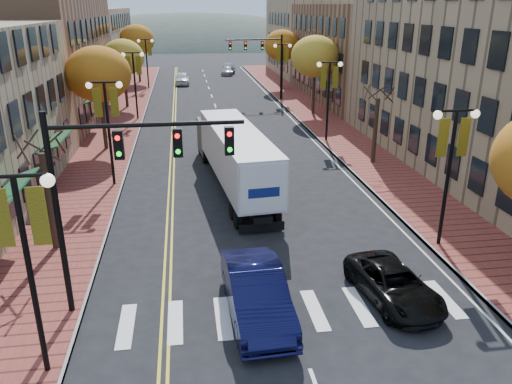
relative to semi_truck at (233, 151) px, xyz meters
name	(u,v)px	position (x,y,z in m)	size (l,w,h in m)	color
ground	(303,349)	(0.61, -15.05, -2.10)	(200.00, 200.00, 0.00)	black
sidewalk_left	(119,123)	(-8.39, 17.45, -2.02)	(4.00, 85.00, 0.15)	brown
sidewalk_right	(317,117)	(9.61, 17.45, -2.02)	(4.00, 85.00, 0.15)	brown
building_left_mid	(26,58)	(-16.39, 20.95, 3.40)	(12.00, 24.00, 11.00)	brown
building_left_far	(79,45)	(-16.39, 45.95, 2.65)	(12.00, 26.00, 9.50)	#9E8966
building_right_mid	(380,53)	(19.11, 26.95, 2.90)	(15.00, 24.00, 10.00)	brown
building_right_far	(326,36)	(19.11, 48.95, 3.40)	(15.00, 20.00, 11.00)	#9E8966
tree_left_a	(49,202)	(-8.39, -7.05, 0.15)	(0.28, 0.28, 4.20)	#382619
tree_left_b	(98,74)	(-8.39, 8.95, 3.35)	(4.48, 4.48, 7.21)	#382619
tree_left_c	(123,57)	(-8.39, 24.95, 2.96)	(4.16, 4.16, 6.69)	#382619
tree_left_d	(137,40)	(-8.39, 42.95, 3.50)	(4.61, 4.61, 7.42)	#382619
tree_right_b	(375,131)	(9.61, 2.95, 0.15)	(0.28, 0.28, 4.20)	#382619
tree_right_c	(315,57)	(9.61, 18.95, 3.35)	(4.48, 4.48, 7.21)	#382619
tree_right_d	(282,45)	(9.61, 34.95, 3.19)	(4.35, 4.35, 7.00)	#382619
lamp_left_a	(24,239)	(-6.89, -15.05, 2.19)	(1.96, 0.36, 6.05)	black
lamp_left_b	(107,113)	(-6.89, 0.95, 2.19)	(1.96, 0.36, 6.05)	black
lamp_left_c	(134,73)	(-6.89, 18.95, 2.19)	(1.96, 0.36, 6.05)	black
lamp_left_d	(146,54)	(-6.89, 36.95, 2.19)	(1.96, 0.36, 6.05)	black
lamp_right_a	(451,152)	(8.11, -9.05, 2.19)	(1.96, 0.36, 6.05)	black
lamp_right_b	(329,86)	(8.11, 8.95, 2.19)	(1.96, 0.36, 6.05)	black
lamp_right_c	(282,61)	(8.11, 26.95, 2.19)	(1.96, 0.36, 6.05)	black
traffic_mast_near	(116,175)	(-4.87, -12.05, 2.82)	(6.10, 0.35, 7.00)	black
traffic_mast_far	(264,55)	(6.09, 26.95, 2.82)	(6.10, 0.34, 7.00)	black
semi_truck	(233,151)	(0.00, 0.00, 0.00)	(3.65, 14.52, 3.59)	black
navy_sedan	(257,293)	(-0.54, -13.05, -1.23)	(1.84, 5.28, 1.74)	black
black_suv	(394,284)	(4.44, -12.79, -1.47)	(2.07, 4.50, 1.25)	black
car_far_white	(182,78)	(-2.70, 40.54, -1.32)	(1.83, 4.56, 1.55)	silver
car_far_silver	(227,70)	(4.10, 49.47, -1.47)	(1.77, 4.35, 1.26)	#9A9BA2
car_far_oncoming	(228,68)	(4.53, 52.20, -1.39)	(1.50, 4.30, 1.42)	#B8B9C0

